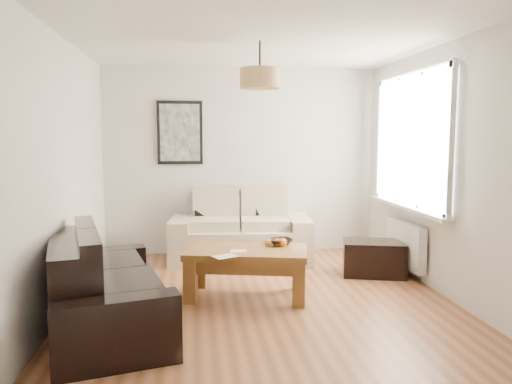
{
  "coord_description": "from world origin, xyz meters",
  "views": [
    {
      "loc": [
        -0.67,
        -4.67,
        1.66
      ],
      "look_at": [
        0.0,
        0.6,
        1.05
      ],
      "focal_mm": 34.5,
      "sensor_mm": 36.0,
      "label": 1
    }
  ],
  "objects": [
    {
      "name": "floor",
      "position": [
        0.0,
        0.0,
        0.0
      ],
      "size": [
        4.5,
        4.5,
        0.0
      ],
      "primitive_type": "plane",
      "color": "brown",
      "rests_on": "ground"
    },
    {
      "name": "ceiling",
      "position": [
        0.0,
        0.0,
        2.6
      ],
      "size": [
        3.8,
        4.5,
        0.0
      ],
      "primitive_type": null,
      "color": "white",
      "rests_on": "floor"
    },
    {
      "name": "wall_back",
      "position": [
        0.0,
        2.25,
        1.3
      ],
      "size": [
        3.8,
        0.04,
        2.6
      ],
      "primitive_type": null,
      "color": "silver",
      "rests_on": "floor"
    },
    {
      "name": "wall_front",
      "position": [
        0.0,
        -2.25,
        1.3
      ],
      "size": [
        3.8,
        0.04,
        2.6
      ],
      "primitive_type": null,
      "color": "silver",
      "rests_on": "floor"
    },
    {
      "name": "wall_left",
      "position": [
        -1.9,
        0.0,
        1.3
      ],
      "size": [
        0.04,
        4.5,
        2.6
      ],
      "primitive_type": null,
      "color": "silver",
      "rests_on": "floor"
    },
    {
      "name": "wall_right",
      "position": [
        1.9,
        0.0,
        1.3
      ],
      "size": [
        0.04,
        4.5,
        2.6
      ],
      "primitive_type": null,
      "color": "silver",
      "rests_on": "floor"
    },
    {
      "name": "window_bay",
      "position": [
        1.86,
        0.8,
        1.6
      ],
      "size": [
        0.14,
        1.9,
        1.6
      ],
      "primitive_type": null,
      "color": "white",
      "rests_on": "wall_right"
    },
    {
      "name": "radiator",
      "position": [
        1.82,
        0.8,
        0.38
      ],
      "size": [
        0.1,
        0.9,
        0.52
      ],
      "primitive_type": "cube",
      "color": "white",
      "rests_on": "wall_right"
    },
    {
      "name": "poster",
      "position": [
        -0.85,
        2.22,
        1.7
      ],
      "size": [
        0.62,
        0.04,
        0.87
      ],
      "primitive_type": null,
      "color": "black",
      "rests_on": "wall_back"
    },
    {
      "name": "pendant_shade",
      "position": [
        0.0,
        0.3,
        2.23
      ],
      "size": [
        0.4,
        0.4,
        0.2
      ],
      "primitive_type": "cylinder",
      "color": "tan",
      "rests_on": "ceiling"
    },
    {
      "name": "loveseat_cream",
      "position": [
        -0.06,
        1.78,
        0.46
      ],
      "size": [
        1.91,
        1.15,
        0.91
      ],
      "primitive_type": null,
      "rotation": [
        0.0,
        0.0,
        -0.09
      ],
      "color": "beige",
      "rests_on": "floor"
    },
    {
      "name": "sofa_leather",
      "position": [
        -1.43,
        -0.42,
        0.4
      ],
      "size": [
        1.32,
        2.01,
        0.8
      ],
      "primitive_type": null,
      "rotation": [
        0.0,
        0.0,
        1.82
      ],
      "color": "black",
      "rests_on": "floor"
    },
    {
      "name": "coffee_table",
      "position": [
        -0.14,
        0.25,
        0.25
      ],
      "size": [
        1.35,
        0.92,
        0.5
      ],
      "primitive_type": null,
      "rotation": [
        0.0,
        0.0,
        -0.22
      ],
      "color": "brown",
      "rests_on": "floor"
    },
    {
      "name": "ottoman",
      "position": [
        1.45,
        0.84,
        0.2
      ],
      "size": [
        0.81,
        0.63,
        0.41
      ],
      "primitive_type": "cube",
      "rotation": [
        0.0,
        0.0,
        -0.27
      ],
      "color": "black",
      "rests_on": "floor"
    },
    {
      "name": "cushion_left",
      "position": [
        -0.49,
        2.0,
        0.75
      ],
      "size": [
        0.38,
        0.14,
        0.37
      ],
      "primitive_type": "cube",
      "rotation": [
        0.0,
        0.0,
        0.08
      ],
      "color": "black",
      "rests_on": "loveseat_cream"
    },
    {
      "name": "cushion_right",
      "position": [
        0.31,
        2.0,
        0.77
      ],
      "size": [
        0.43,
        0.28,
        0.41
      ],
      "primitive_type": "cube",
      "rotation": [
        0.0,
        0.0,
        0.41
      ],
      "color": "black",
      "rests_on": "loveseat_cream"
    },
    {
      "name": "fruit_bowl",
      "position": [
        0.24,
        0.41,
        0.53
      ],
      "size": [
        0.28,
        0.28,
        0.06
      ],
      "primitive_type": "imported",
      "rotation": [
        0.0,
        0.0,
        0.14
      ],
      "color": "black",
      "rests_on": "coffee_table"
    },
    {
      "name": "orange_a",
      "position": [
        0.2,
        0.35,
        0.54
      ],
      "size": [
        0.1,
        0.1,
        0.08
      ],
      "primitive_type": "sphere",
      "rotation": [
        0.0,
        0.0,
        -0.3
      ],
      "color": "#EE4F14",
      "rests_on": "fruit_bowl"
    },
    {
      "name": "orange_b",
      "position": [
        0.25,
        0.32,
        0.54
      ],
      "size": [
        0.09,
        0.09,
        0.09
      ],
      "primitive_type": "sphere",
      "rotation": [
        0.0,
        0.0,
        0.01
      ],
      "color": "orange",
      "rests_on": "fruit_bowl"
    },
    {
      "name": "orange_c",
      "position": [
        0.09,
        0.35,
        0.54
      ],
      "size": [
        0.08,
        0.08,
        0.07
      ],
      "primitive_type": "sphere",
      "rotation": [
        0.0,
        0.0,
        0.21
      ],
      "color": "orange",
      "rests_on": "fruit_bowl"
    },
    {
      "name": "papers",
      "position": [
        -0.38,
        -0.05,
        0.51
      ],
      "size": [
        0.26,
        0.24,
        0.01
      ],
      "primitive_type": "cube",
      "rotation": [
        0.0,
        0.0,
        0.47
      ],
      "color": "silver",
      "rests_on": "coffee_table"
    }
  ]
}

